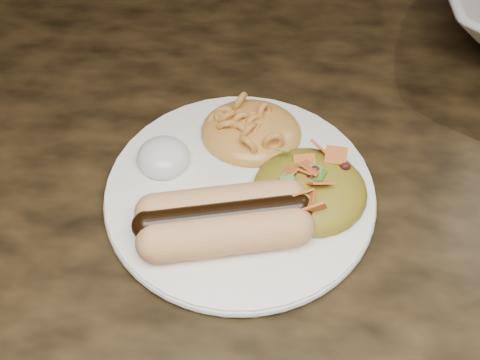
# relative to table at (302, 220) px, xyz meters

# --- Properties ---
(table) EXTENTS (1.60, 0.90, 0.75)m
(table) POSITION_rel_table_xyz_m (0.00, 0.00, 0.00)
(table) COLOR #3E2C15
(table) RESTS_ON floor
(plate) EXTENTS (0.26, 0.26, 0.01)m
(plate) POSITION_rel_table_xyz_m (-0.06, -0.05, 0.10)
(plate) COLOR white
(plate) RESTS_ON table
(hotdog) EXTENTS (0.12, 0.09, 0.03)m
(hotdog) POSITION_rel_table_xyz_m (-0.07, -0.09, 0.12)
(hotdog) COLOR tan
(hotdog) RESTS_ON plate
(mac_and_cheese) EXTENTS (0.11, 0.10, 0.04)m
(mac_and_cheese) POSITION_rel_table_xyz_m (-0.06, 0.02, 0.12)
(mac_and_cheese) COLOR gold
(mac_and_cheese) RESTS_ON plate
(sour_cream) EXTENTS (0.05, 0.05, 0.03)m
(sour_cream) POSITION_rel_table_xyz_m (-0.13, -0.03, 0.12)
(sour_cream) COLOR silver
(sour_cream) RESTS_ON plate
(taco_salad) EXTENTS (0.10, 0.09, 0.04)m
(taco_salad) POSITION_rel_table_xyz_m (-0.00, -0.05, 0.12)
(taco_salad) COLOR #9E4F18
(taco_salad) RESTS_ON plate
(fork) EXTENTS (0.06, 0.15, 0.00)m
(fork) POSITION_rel_table_xyz_m (-0.08, -0.11, 0.09)
(fork) COLOR white
(fork) RESTS_ON table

